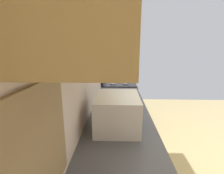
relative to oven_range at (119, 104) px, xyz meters
The scene contains 7 objects.
wall_back 1.72m from the oven_range, 164.53° to the left, with size 4.09×0.12×2.67m, color beige.
counter_run 1.88m from the oven_range, behind, with size 3.05×0.67×0.90m.
upper_cabinets 2.32m from the oven_range, behind, with size 1.78×0.35×0.58m.
window_back_wall 2.80m from the oven_range, behind, with size 0.57×0.02×0.52m.
oven_range is the anchor object (origin of this frame).
microwave 1.90m from the oven_range, behind, with size 0.47×0.39×0.30m.
bowl 0.95m from the oven_range, behind, with size 0.20×0.20×0.06m.
Camera 1 is at (-1.74, 1.24, 1.61)m, focal length 25.92 mm.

